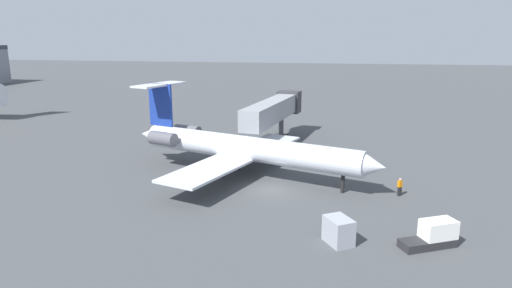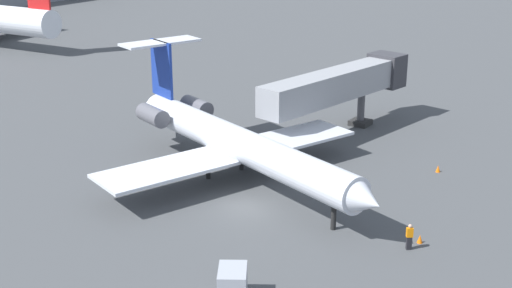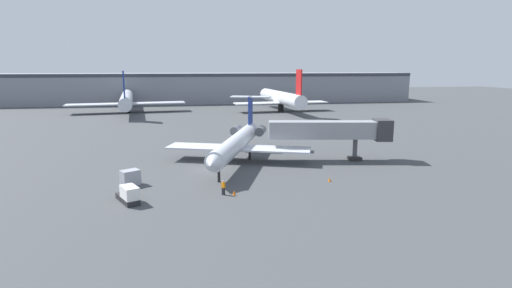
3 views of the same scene
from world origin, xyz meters
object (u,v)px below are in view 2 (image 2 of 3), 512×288
(traffic_cone_mid, at_px, (438,169))
(ground_crew_marshaller, at_px, (409,237))
(jet_bridge, at_px, (344,83))
(regional_jet, at_px, (232,140))
(traffic_cone_near, at_px, (420,239))
(cargo_container_uld, at_px, (233,285))

(traffic_cone_mid, bearing_deg, ground_crew_marshaller, -166.79)
(jet_bridge, distance_m, traffic_cone_mid, 12.89)
(regional_jet, relative_size, traffic_cone_near, 51.18)
(traffic_cone_near, relative_size, traffic_cone_mid, 1.00)
(cargo_container_uld, height_order, traffic_cone_near, cargo_container_uld)
(ground_crew_marshaller, distance_m, traffic_cone_mid, 14.03)
(regional_jet, bearing_deg, traffic_cone_near, -98.14)
(regional_jet, xyz_separation_m, ground_crew_marshaller, (-3.53, -16.00, -2.23))
(regional_jet, bearing_deg, ground_crew_marshaller, -102.43)
(ground_crew_marshaller, xyz_separation_m, cargo_container_uld, (-10.90, 5.48, 0.10))
(cargo_container_uld, bearing_deg, ground_crew_marshaller, -26.72)
(regional_jet, distance_m, jet_bridge, 15.17)
(traffic_cone_near, bearing_deg, jet_bridge, 40.02)
(traffic_cone_mid, bearing_deg, cargo_container_uld, 174.69)
(regional_jet, distance_m, traffic_cone_near, 16.64)
(regional_jet, distance_m, cargo_container_uld, 17.97)
(ground_crew_marshaller, relative_size, traffic_cone_mid, 3.07)
(jet_bridge, xyz_separation_m, ground_crew_marshaller, (-18.52, -14.30, -3.79))
(jet_bridge, relative_size, traffic_cone_mid, 34.11)
(cargo_container_uld, bearing_deg, regional_jet, 36.09)
(jet_bridge, relative_size, ground_crew_marshaller, 11.10)
(jet_bridge, height_order, traffic_cone_mid, jet_bridge)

